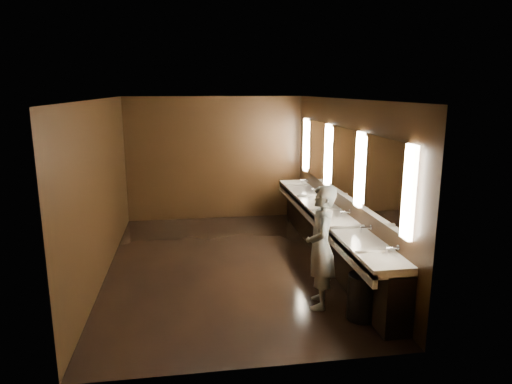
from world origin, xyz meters
TOP-DOWN VIEW (x-y plane):
  - floor at (0.00, 0.00)m, footprint 6.00×6.00m
  - ceiling at (0.00, 0.00)m, footprint 4.00×6.00m
  - wall_back at (0.00, 3.00)m, footprint 4.00×0.02m
  - wall_front at (0.00, -3.00)m, footprint 4.00×0.02m
  - wall_left at (-2.00, 0.00)m, footprint 0.02×6.00m
  - wall_right at (2.00, 0.00)m, footprint 0.02×6.00m
  - sink_counter at (1.79, 0.00)m, footprint 0.55×5.40m
  - mirror_band at (1.98, -0.00)m, footprint 0.06×5.03m
  - person at (1.13, -1.67)m, footprint 0.55×0.70m
  - trash_bin at (1.58, -2.12)m, footprint 0.48×0.48m

SIDE VIEW (x-z plane):
  - floor at x=0.00m, z-range 0.00..0.00m
  - trash_bin at x=1.58m, z-range 0.00..0.61m
  - sink_counter at x=1.79m, z-range -0.01..1.00m
  - person at x=1.13m, z-range 0.00..1.71m
  - wall_back at x=0.00m, z-range 0.00..2.80m
  - wall_front at x=0.00m, z-range 0.00..2.80m
  - wall_left at x=-2.00m, z-range 0.00..2.80m
  - wall_right at x=2.00m, z-range 0.00..2.80m
  - mirror_band at x=1.98m, z-range 1.17..2.32m
  - ceiling at x=0.00m, z-range 2.79..2.81m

